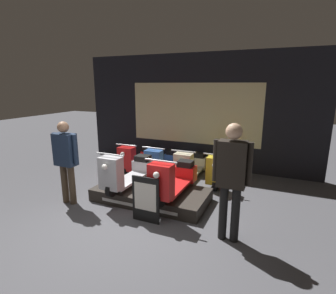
% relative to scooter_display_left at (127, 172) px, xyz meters
% --- Properties ---
extents(ground_plane, '(30.00, 30.00, 0.00)m').
position_rel_scooter_display_left_xyz_m(ground_plane, '(0.54, -1.16, -0.57)').
color(ground_plane, '#4C4C51').
extents(shop_wall_back, '(6.86, 0.09, 3.20)m').
position_rel_scooter_display_left_xyz_m(shop_wall_back, '(0.54, 2.69, 1.03)').
color(shop_wall_back, black).
rests_on(shop_wall_back, ground_plane).
extents(display_platform, '(2.34, 1.12, 0.25)m').
position_rel_scooter_display_left_xyz_m(display_platform, '(0.53, 0.06, -0.45)').
color(display_platform, '#2D2823').
rests_on(display_platform, ground_plane).
extents(scooter_display_left, '(0.60, 1.64, 0.86)m').
position_rel_scooter_display_left_xyz_m(scooter_display_left, '(0.00, 0.00, 0.00)').
color(scooter_display_left, black).
rests_on(scooter_display_left, display_platform).
extents(scooter_display_right, '(0.60, 1.64, 0.86)m').
position_rel_scooter_display_left_xyz_m(scooter_display_right, '(1.05, 0.00, 0.00)').
color(scooter_display_right, black).
rests_on(scooter_display_right, display_platform).
extents(scooter_backrow_0, '(0.60, 1.64, 0.86)m').
position_rel_scooter_display_left_xyz_m(scooter_backrow_0, '(-0.74, 1.69, -0.25)').
color(scooter_backrow_0, black).
rests_on(scooter_backrow_0, ground_plane).
extents(scooter_backrow_1, '(0.60, 1.64, 0.86)m').
position_rel_scooter_display_left_xyz_m(scooter_backrow_1, '(0.05, 1.69, -0.25)').
color(scooter_backrow_1, black).
rests_on(scooter_backrow_1, ground_plane).
extents(scooter_backrow_2, '(0.60, 1.64, 0.86)m').
position_rel_scooter_display_left_xyz_m(scooter_backrow_2, '(0.83, 1.69, -0.25)').
color(scooter_backrow_2, black).
rests_on(scooter_backrow_2, ground_plane).
extents(scooter_backrow_3, '(0.60, 1.64, 0.86)m').
position_rel_scooter_display_left_xyz_m(scooter_backrow_3, '(1.62, 1.69, -0.25)').
color(scooter_backrow_3, black).
rests_on(scooter_backrow_3, ground_plane).
extents(person_left_browsing, '(0.59, 0.24, 1.67)m').
position_rel_scooter_display_left_xyz_m(person_left_browsing, '(-0.95, -0.71, 0.41)').
color(person_left_browsing, '#473828').
rests_on(person_left_browsing, ground_plane).
extents(person_right_browsing, '(0.57, 0.24, 1.83)m').
position_rel_scooter_display_left_xyz_m(person_right_browsing, '(2.27, -0.71, 0.51)').
color(person_right_browsing, black).
rests_on(person_right_browsing, ground_plane).
extents(price_sign_board, '(0.51, 0.04, 0.83)m').
position_rel_scooter_display_left_xyz_m(price_sign_board, '(0.85, -0.75, -0.15)').
color(price_sign_board, black).
rests_on(price_sign_board, ground_plane).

